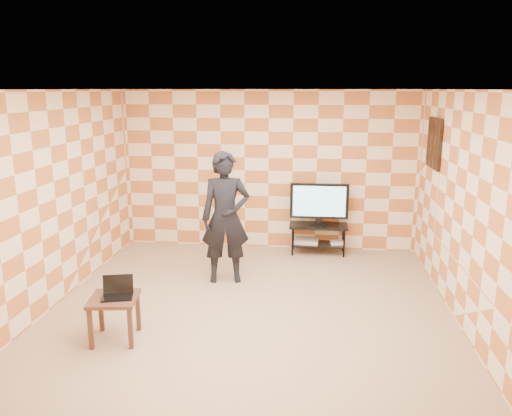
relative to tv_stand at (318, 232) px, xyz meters
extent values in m
plane|color=tan|center=(-0.87, -2.23, -0.37)|extent=(5.00, 5.00, 0.00)
cube|color=beige|center=(-0.87, 0.27, 0.98)|extent=(5.00, 0.02, 2.70)
cube|color=beige|center=(-0.87, -4.73, 0.98)|extent=(5.00, 0.02, 2.70)
cube|color=beige|center=(-3.37, -2.23, 0.98)|extent=(0.02, 5.00, 2.70)
cube|color=beige|center=(1.63, -2.23, 0.98)|extent=(0.02, 5.00, 2.70)
cube|color=white|center=(-0.87, -2.23, 2.33)|extent=(5.00, 5.00, 0.02)
cube|color=black|center=(1.60, -0.68, 1.58)|extent=(0.04, 0.72, 0.72)
cube|color=black|center=(1.60, -0.68, 1.58)|extent=(0.04, 0.03, 0.68)
cube|color=black|center=(1.60, -0.68, 1.58)|extent=(0.04, 0.68, 0.03)
cube|color=black|center=(0.00, 0.00, 0.11)|extent=(0.96, 0.43, 0.04)
cube|color=black|center=(0.00, 0.00, -0.21)|extent=(0.87, 0.38, 0.03)
cylinder|color=black|center=(-0.42, -0.17, -0.12)|extent=(0.03, 0.03, 0.50)
cylinder|color=black|center=(-0.42, 0.17, -0.12)|extent=(0.03, 0.03, 0.50)
cylinder|color=black|center=(0.42, -0.17, -0.12)|extent=(0.03, 0.03, 0.50)
cylinder|color=black|center=(0.42, 0.17, -0.12)|extent=(0.03, 0.03, 0.50)
cube|color=black|center=(0.00, 0.00, 0.15)|extent=(0.28, 0.18, 0.03)
cube|color=black|center=(0.00, 0.00, 0.21)|extent=(0.07, 0.05, 0.08)
cube|color=black|center=(0.00, 0.00, 0.54)|extent=(0.96, 0.07, 0.59)
cube|color=#7BCBE9|center=(0.00, -0.03, 0.54)|extent=(0.86, 0.01, 0.51)
cube|color=#B5B5B7|center=(-0.19, 0.00, -0.16)|extent=(0.42, 0.31, 0.07)
cube|color=silver|center=(0.32, -0.01, -0.17)|extent=(0.24, 0.19, 0.05)
cube|color=#3C281A|center=(-2.25, -3.25, 0.11)|extent=(0.57, 0.57, 0.04)
cube|color=#3C281A|center=(-2.43, -3.49, -0.14)|extent=(0.05, 0.05, 0.46)
cube|color=#3C281A|center=(-2.49, -3.08, -0.14)|extent=(0.05, 0.05, 0.46)
cube|color=#3C281A|center=(-2.01, -3.43, -0.14)|extent=(0.05, 0.05, 0.46)
cube|color=#3C281A|center=(-2.07, -3.01, -0.14)|extent=(0.05, 0.05, 0.46)
cube|color=black|center=(-2.20, -3.26, 0.14)|extent=(0.37, 0.30, 0.02)
cube|color=black|center=(-2.23, -3.15, 0.25)|extent=(0.33, 0.14, 0.21)
imported|color=black|center=(-1.33, -1.38, 0.57)|extent=(0.76, 0.57, 1.87)
camera|label=1|loc=(-0.14, -8.10, 2.34)|focal=35.00mm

